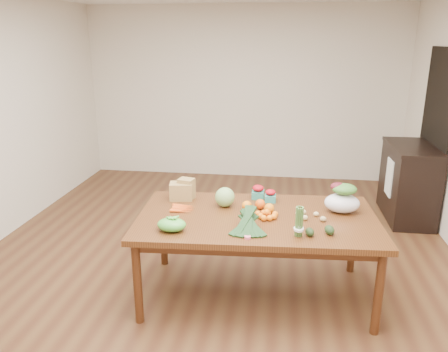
# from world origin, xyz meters

# --- Properties ---
(floor) EXTENTS (6.00, 6.00, 0.00)m
(floor) POSITION_xyz_m (0.00, 0.00, 0.00)
(floor) COLOR #54351C
(floor) RESTS_ON ground
(room_walls) EXTENTS (5.02, 6.02, 2.70)m
(room_walls) POSITION_xyz_m (0.00, 0.00, 1.35)
(room_walls) COLOR beige
(room_walls) RESTS_ON floor
(dining_table) EXTENTS (2.07, 1.23, 0.75)m
(dining_table) POSITION_xyz_m (0.44, -0.53, 0.38)
(dining_table) COLOR #512C13
(dining_table) RESTS_ON floor
(doorway_dark) EXTENTS (0.02, 1.00, 2.10)m
(doorway_dark) POSITION_xyz_m (2.48, 1.60, 1.05)
(doorway_dark) COLOR black
(doorway_dark) RESTS_ON floor
(cabinet) EXTENTS (0.52, 1.02, 0.94)m
(cabinet) POSITION_xyz_m (2.22, 1.48, 0.47)
(cabinet) COLOR black
(cabinet) RESTS_ON floor
(dish_towel) EXTENTS (0.02, 0.28, 0.45)m
(dish_towel) POSITION_xyz_m (1.96, 1.40, 0.55)
(dish_towel) COLOR white
(dish_towel) RESTS_ON cabinet
(paper_bag) EXTENTS (0.29, 0.24, 0.19)m
(paper_bag) POSITION_xyz_m (-0.29, -0.22, 0.85)
(paper_bag) COLOR #9B7A45
(paper_bag) RESTS_ON dining_table
(cabbage) EXTENTS (0.18, 0.18, 0.18)m
(cabbage) POSITION_xyz_m (0.14, -0.34, 0.84)
(cabbage) COLOR #91B065
(cabbage) RESTS_ON dining_table
(strawberry_basket_a) EXTENTS (0.12, 0.12, 0.10)m
(strawberry_basket_a) POSITION_xyz_m (0.42, -0.10, 0.80)
(strawberry_basket_a) COLOR #B80C21
(strawberry_basket_a) RESTS_ON dining_table
(strawberry_basket_b) EXTENTS (0.11, 0.11, 0.09)m
(strawberry_basket_b) POSITION_xyz_m (0.54, -0.16, 0.80)
(strawberry_basket_b) COLOR red
(strawberry_basket_b) RESTS_ON dining_table
(orange_a) EXTENTS (0.09, 0.09, 0.09)m
(orange_a) POSITION_xyz_m (0.34, -0.41, 0.79)
(orange_a) COLOR orange
(orange_a) RESTS_ON dining_table
(orange_b) EXTENTS (0.09, 0.09, 0.09)m
(orange_b) POSITION_xyz_m (0.46, -0.36, 0.80)
(orange_b) COLOR #E3530D
(orange_b) RESTS_ON dining_table
(orange_c) EXTENTS (0.09, 0.09, 0.09)m
(orange_c) POSITION_xyz_m (0.54, -0.45, 0.79)
(orange_c) COLOR orange
(orange_c) RESTS_ON dining_table
(mandarin_cluster) EXTENTS (0.19, 0.19, 0.08)m
(mandarin_cluster) POSITION_xyz_m (0.53, -0.56, 0.79)
(mandarin_cluster) COLOR orange
(mandarin_cluster) RESTS_ON dining_table
(carrots) EXTENTS (0.23, 0.20, 0.03)m
(carrots) POSITION_xyz_m (-0.20, -0.47, 0.76)
(carrots) COLOR #DB4C12
(carrots) RESTS_ON dining_table
(snap_pea_bag) EXTENTS (0.23, 0.17, 0.10)m
(snap_pea_bag) POSITION_xyz_m (-0.20, -0.92, 0.80)
(snap_pea_bag) COLOR green
(snap_pea_bag) RESTS_ON dining_table
(kale_bunch) EXTENTS (0.34, 0.42, 0.16)m
(kale_bunch) POSITION_xyz_m (0.39, -0.88, 0.83)
(kale_bunch) COLOR black
(kale_bunch) RESTS_ON dining_table
(asparagus_bundle) EXTENTS (0.09, 0.12, 0.26)m
(asparagus_bundle) POSITION_xyz_m (0.78, -0.90, 0.88)
(asparagus_bundle) COLOR #4E863D
(asparagus_bundle) RESTS_ON dining_table
(potato_a) EXTENTS (0.05, 0.05, 0.04)m
(potato_a) POSITION_xyz_m (0.79, -0.47, 0.77)
(potato_a) COLOR #D3B37A
(potato_a) RESTS_ON dining_table
(potato_b) EXTENTS (0.05, 0.05, 0.04)m
(potato_b) POSITION_xyz_m (0.84, -0.56, 0.77)
(potato_b) COLOR tan
(potato_b) RESTS_ON dining_table
(potato_c) EXTENTS (0.05, 0.04, 0.04)m
(potato_c) POSITION_xyz_m (0.94, -0.47, 0.77)
(potato_c) COLOR #DAB87E
(potato_c) RESTS_ON dining_table
(potato_d) EXTENTS (0.06, 0.05, 0.05)m
(potato_d) POSITION_xyz_m (0.83, -0.45, 0.77)
(potato_d) COLOR tan
(potato_d) RESTS_ON dining_table
(potato_e) EXTENTS (0.05, 0.05, 0.04)m
(potato_e) POSITION_xyz_m (0.99, -0.57, 0.77)
(potato_e) COLOR tan
(potato_e) RESTS_ON dining_table
(avocado_a) EXTENTS (0.09, 0.11, 0.06)m
(avocado_a) POSITION_xyz_m (0.86, -0.87, 0.78)
(avocado_a) COLOR black
(avocado_a) RESTS_ON dining_table
(avocado_b) EXTENTS (0.10, 0.12, 0.07)m
(avocado_b) POSITION_xyz_m (1.02, -0.82, 0.78)
(avocado_b) COLOR black
(avocado_b) RESTS_ON dining_table
(salad_bag) EXTENTS (0.31, 0.24, 0.23)m
(salad_bag) POSITION_xyz_m (1.16, -0.34, 0.87)
(salad_bag) COLOR white
(salad_bag) RESTS_ON dining_table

